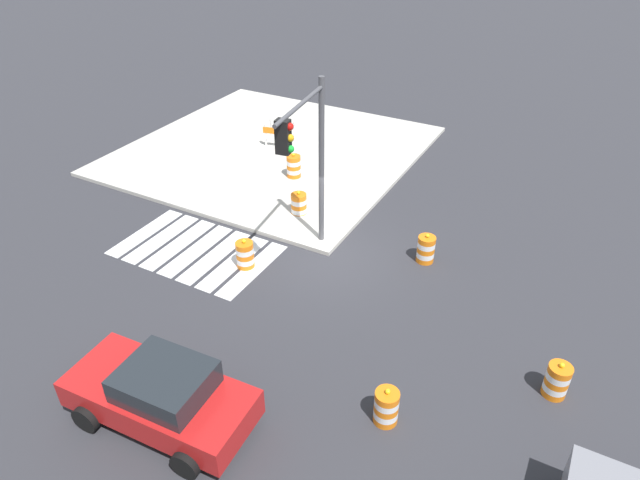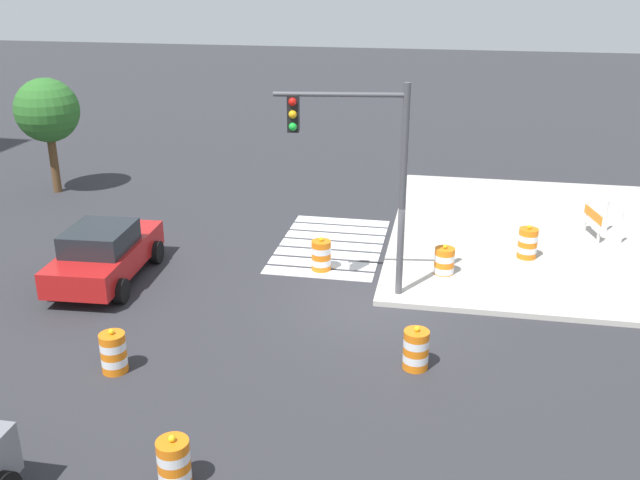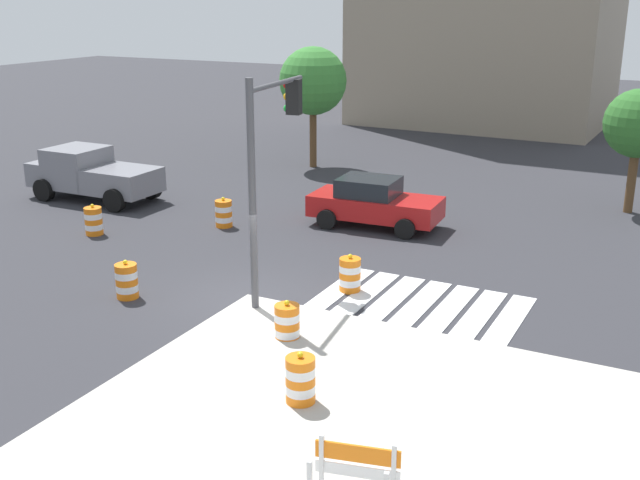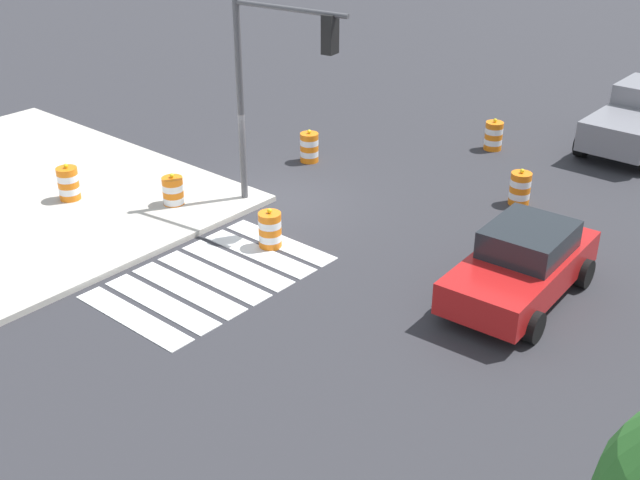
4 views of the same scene
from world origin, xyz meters
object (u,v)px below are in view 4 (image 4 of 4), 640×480
object	(u,v)px
traffic_barrel_median_near	(520,188)
traffic_barrel_near_corner	(270,230)
traffic_light_pole	(276,67)
traffic_barrel_far_curb	(494,136)
traffic_barrel_crosswalk_end	(309,147)
traffic_barrel_on_sidewalk	(68,183)
traffic_barrel_median_far	(173,193)
sports_car	(522,264)

from	to	relation	value
traffic_barrel_median_near	traffic_barrel_near_corner	bearing A→B (deg)	-28.57
traffic_barrel_near_corner	traffic_light_pole	size ratio (longest dim) A/B	0.19
traffic_barrel_far_curb	traffic_barrel_crosswalk_end	bearing A→B (deg)	-39.28
traffic_barrel_crosswalk_end	traffic_light_pole	world-z (taller)	traffic_light_pole
traffic_barrel_near_corner	traffic_barrel_on_sidewalk	bearing A→B (deg)	-73.65
traffic_barrel_crosswalk_end	traffic_barrel_on_sidewalk	world-z (taller)	traffic_barrel_on_sidewalk
traffic_barrel_on_sidewalk	traffic_barrel_far_curb	bearing A→B (deg)	149.45
traffic_barrel_crosswalk_end	traffic_barrel_median_near	distance (m)	6.54
traffic_barrel_median_near	traffic_barrel_median_far	size ratio (longest dim) A/B	1.00
traffic_barrel_crosswalk_end	traffic_barrel_median_near	size ratio (longest dim) A/B	1.00
traffic_barrel_near_corner	traffic_barrel_median_far	bearing A→B (deg)	-88.51
sports_car	traffic_barrel_median_far	distance (m)	9.43
traffic_barrel_median_far	traffic_light_pole	size ratio (longest dim) A/B	0.19
traffic_barrel_on_sidewalk	traffic_light_pole	world-z (taller)	traffic_light_pole
traffic_barrel_near_corner	traffic_barrel_median_far	xyz separation A→B (m)	(0.09, -3.48, 0.00)
traffic_barrel_near_corner	traffic_barrel_crosswalk_end	distance (m)	5.73
traffic_barrel_on_sidewalk	traffic_light_pole	xyz separation A→B (m)	(-3.33, 4.63, 3.31)
traffic_barrel_near_corner	traffic_barrel_crosswalk_end	world-z (taller)	same
traffic_barrel_crosswalk_end	traffic_light_pole	distance (m)	5.08
traffic_barrel_near_corner	traffic_light_pole	distance (m)	4.00
traffic_barrel_crosswalk_end	traffic_barrel_far_curb	xyz separation A→B (m)	(-4.58, 3.75, 0.00)
sports_car	traffic_barrel_far_curb	bearing A→B (deg)	-146.77
traffic_barrel_median_near	traffic_barrel_on_sidewalk	size ratio (longest dim) A/B	1.00
sports_car	traffic_barrel_on_sidewalk	world-z (taller)	sports_car
traffic_barrel_near_corner	traffic_barrel_on_sidewalk	xyz separation A→B (m)	(1.72, -5.86, 0.15)
traffic_barrel_on_sidewalk	traffic_barrel_median_far	bearing A→B (deg)	124.45
sports_car	traffic_barrel_far_curb	size ratio (longest dim) A/B	4.31
traffic_barrel_crosswalk_end	traffic_barrel_near_corner	bearing A→B (deg)	31.70
traffic_barrel_median_far	traffic_barrel_far_curb	world-z (taller)	same
sports_car	traffic_barrel_on_sidewalk	xyz separation A→B (m)	(3.53, -11.60, -0.21)
sports_car	traffic_barrel_median_far	bearing A→B (deg)	-78.38
traffic_barrel_on_sidewalk	sports_car	bearing A→B (deg)	106.90
traffic_barrel_median_far	traffic_light_pole	bearing A→B (deg)	126.96
traffic_barrel_near_corner	traffic_barrel_far_curb	distance (m)	9.48
traffic_barrel_on_sidewalk	traffic_light_pole	size ratio (longest dim) A/B	0.19
sports_car	traffic_barrel_near_corner	distance (m)	6.03
traffic_barrel_median_far	traffic_barrel_far_curb	size ratio (longest dim) A/B	1.00
traffic_barrel_near_corner	traffic_barrel_far_curb	bearing A→B (deg)	175.54
traffic_barrel_crosswalk_end	traffic_light_pole	size ratio (longest dim) A/B	0.19
sports_car	traffic_barrel_median_far	size ratio (longest dim) A/B	4.31
sports_car	traffic_barrel_far_curb	xyz separation A→B (m)	(-7.65, -5.01, -0.36)
traffic_barrel_near_corner	traffic_barrel_median_near	bearing A→B (deg)	151.43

